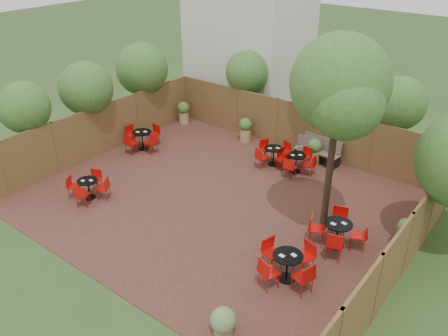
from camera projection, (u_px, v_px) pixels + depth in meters
The scene contains 13 objects.
ground at pixel (220, 202), 15.54m from camera, with size 80.00×80.00×0.00m, color #354F23.
courtyard_paving at pixel (220, 202), 15.54m from camera, with size 12.00×10.00×0.02m, color #361B16.
fence_back at pixel (298, 128), 18.56m from camera, with size 12.00×0.08×2.00m, color brown.
fence_left at pixel (100, 131), 18.31m from camera, with size 0.08×10.00×2.00m, color brown.
fence_right at pixel (406, 246), 11.83m from camera, with size 0.08×10.00×2.00m, color brown.
neighbour_building at pixel (250, 25), 21.68m from camera, with size 5.00×4.00×8.00m, color beige.
overhang_foliage at pixel (259, 99), 16.58m from camera, with size 15.63×10.18×2.64m.
courtyard_tree at pixel (339, 90), 12.10m from camera, with size 2.77×2.67×5.88m.
park_bench_left at pixel (313, 149), 18.03m from camera, with size 1.50×0.64×0.90m.
park_bench_right at pixel (320, 150), 17.85m from camera, with size 1.67×0.67×1.01m.
bistro_tables at pixel (237, 187), 15.54m from camera, with size 10.71×7.27×0.90m.
planters at pixel (271, 146), 18.04m from camera, with size 11.72×3.79×1.03m.
low_shrubs at pixel (290, 328), 10.30m from camera, with size 2.81×4.23×0.73m.
Camera 1 is at (8.16, -10.36, 8.30)m, focal length 37.47 mm.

